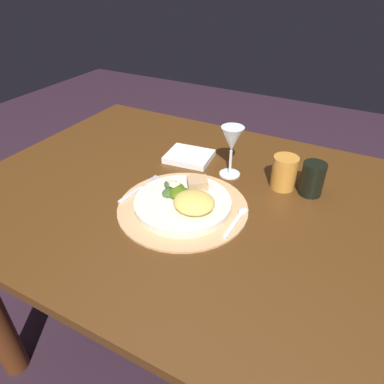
{
  "coord_description": "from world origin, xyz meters",
  "views": [
    {
      "loc": [
        0.4,
        -0.69,
        1.25
      ],
      "look_at": [
        0.05,
        -0.02,
        0.74
      ],
      "focal_mm": 32.31,
      "sensor_mm": 36.0,
      "label": 1
    }
  ],
  "objects_px": {
    "dinner_plate": "(183,203)",
    "wine_glass": "(232,141)",
    "napkin": "(189,156)",
    "dark_tumbler": "(312,179)",
    "fork": "(137,190)",
    "amber_tumbler": "(284,172)",
    "spoon": "(239,217)",
    "dining_table": "(181,234)"
  },
  "relations": [
    {
      "from": "dining_table",
      "to": "fork",
      "type": "distance_m",
      "value": 0.21
    },
    {
      "from": "dining_table",
      "to": "napkin",
      "type": "bearing_deg",
      "value": 109.94
    },
    {
      "from": "spoon",
      "to": "dark_tumbler",
      "type": "height_order",
      "value": "dark_tumbler"
    },
    {
      "from": "fork",
      "to": "napkin",
      "type": "bearing_deg",
      "value": 81.68
    },
    {
      "from": "wine_glass",
      "to": "spoon",
      "type": "bearing_deg",
      "value": -61.2
    },
    {
      "from": "dining_table",
      "to": "fork",
      "type": "relative_size",
      "value": 7.41
    },
    {
      "from": "fork",
      "to": "dark_tumbler",
      "type": "distance_m",
      "value": 0.47
    },
    {
      "from": "napkin",
      "to": "wine_glass",
      "type": "xyz_separation_m",
      "value": [
        0.15,
        -0.03,
        0.1
      ]
    },
    {
      "from": "dining_table",
      "to": "wine_glass",
      "type": "bearing_deg",
      "value": 56.48
    },
    {
      "from": "spoon",
      "to": "dark_tumbler",
      "type": "xyz_separation_m",
      "value": [
        0.13,
        0.2,
        0.04
      ]
    },
    {
      "from": "dining_table",
      "to": "napkin",
      "type": "height_order",
      "value": "napkin"
    },
    {
      "from": "fork",
      "to": "napkin",
      "type": "relative_size",
      "value": 1.13
    },
    {
      "from": "dining_table",
      "to": "napkin",
      "type": "xyz_separation_m",
      "value": [
        -0.06,
        0.16,
        0.17
      ]
    },
    {
      "from": "napkin",
      "to": "spoon",
      "type": "bearing_deg",
      "value": -40.24
    },
    {
      "from": "fork",
      "to": "spoon",
      "type": "height_order",
      "value": "spoon"
    },
    {
      "from": "dining_table",
      "to": "wine_glass",
      "type": "relative_size",
      "value": 7.72
    },
    {
      "from": "fork",
      "to": "dark_tumbler",
      "type": "bearing_deg",
      "value": 27.67
    },
    {
      "from": "dark_tumbler",
      "to": "amber_tumbler",
      "type": "bearing_deg",
      "value": -177.07
    },
    {
      "from": "napkin",
      "to": "dark_tumbler",
      "type": "distance_m",
      "value": 0.38
    },
    {
      "from": "dining_table",
      "to": "dinner_plate",
      "type": "xyz_separation_m",
      "value": [
        0.05,
        -0.07,
        0.18
      ]
    },
    {
      "from": "spoon",
      "to": "wine_glass",
      "type": "relative_size",
      "value": 0.89
    },
    {
      "from": "wine_glass",
      "to": "amber_tumbler",
      "type": "relative_size",
      "value": 1.61
    },
    {
      "from": "spoon",
      "to": "dining_table",
      "type": "bearing_deg",
      "value": 165.58
    },
    {
      "from": "amber_tumbler",
      "to": "dark_tumbler",
      "type": "xyz_separation_m",
      "value": [
        0.08,
        0.0,
        -0.0
      ]
    },
    {
      "from": "napkin",
      "to": "wine_glass",
      "type": "relative_size",
      "value": 0.92
    },
    {
      "from": "napkin",
      "to": "dark_tumbler",
      "type": "relative_size",
      "value": 1.51
    },
    {
      "from": "amber_tumbler",
      "to": "fork",
      "type": "bearing_deg",
      "value": -147.84
    },
    {
      "from": "dinner_plate",
      "to": "spoon",
      "type": "bearing_deg",
      "value": 8.94
    },
    {
      "from": "dining_table",
      "to": "spoon",
      "type": "xyz_separation_m",
      "value": [
        0.19,
        -0.05,
        0.17
      ]
    },
    {
      "from": "dinner_plate",
      "to": "spoon",
      "type": "height_order",
      "value": "dinner_plate"
    },
    {
      "from": "dark_tumbler",
      "to": "napkin",
      "type": "bearing_deg",
      "value": 177.55
    },
    {
      "from": "spoon",
      "to": "dark_tumbler",
      "type": "relative_size",
      "value": 1.46
    },
    {
      "from": "dinner_plate",
      "to": "wine_glass",
      "type": "relative_size",
      "value": 1.64
    },
    {
      "from": "fork",
      "to": "dinner_plate",
      "type": "bearing_deg",
      "value": -1.3
    },
    {
      "from": "dining_table",
      "to": "spoon",
      "type": "distance_m",
      "value": 0.26
    },
    {
      "from": "dinner_plate",
      "to": "dark_tumbler",
      "type": "height_order",
      "value": "dark_tumbler"
    },
    {
      "from": "amber_tumbler",
      "to": "napkin",
      "type": "bearing_deg",
      "value": 176.24
    },
    {
      "from": "dinner_plate",
      "to": "dark_tumbler",
      "type": "distance_m",
      "value": 0.35
    },
    {
      "from": "amber_tumbler",
      "to": "dark_tumbler",
      "type": "height_order",
      "value": "amber_tumbler"
    },
    {
      "from": "dinner_plate",
      "to": "fork",
      "type": "height_order",
      "value": "dinner_plate"
    },
    {
      "from": "dinner_plate",
      "to": "amber_tumbler",
      "type": "height_order",
      "value": "amber_tumbler"
    },
    {
      "from": "fork",
      "to": "dark_tumbler",
      "type": "relative_size",
      "value": 1.7
    }
  ]
}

